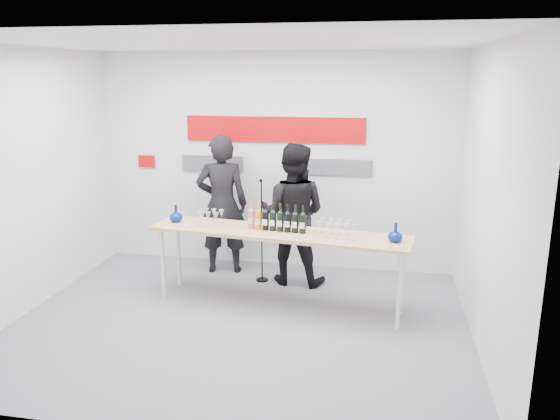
{
  "coord_description": "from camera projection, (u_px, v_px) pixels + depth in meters",
  "views": [
    {
      "loc": [
        1.48,
        -5.41,
        2.71
      ],
      "look_at": [
        0.33,
        0.66,
        1.15
      ],
      "focal_mm": 35.0,
      "sensor_mm": 36.0,
      "label": 1
    }
  ],
  "objects": [
    {
      "name": "ground",
      "position": [
        240.0,
        323.0,
        6.08
      ],
      "size": [
        5.0,
        5.0,
        0.0
      ],
      "primitive_type": "plane",
      "color": "slate",
      "rests_on": "ground"
    },
    {
      "name": "back_wall",
      "position": [
        275.0,
        162.0,
        7.62
      ],
      "size": [
        5.0,
        0.04,
        3.0
      ],
      "primitive_type": "cube",
      "color": "silver",
      "rests_on": "ground"
    },
    {
      "name": "signage",
      "position": [
        270.0,
        140.0,
        7.52
      ],
      "size": [
        3.38,
        0.02,
        0.79
      ],
      "color": "#BA0709",
      "rests_on": "back_wall"
    },
    {
      "name": "tasting_table",
      "position": [
        278.0,
        237.0,
        6.35
      ],
      "size": [
        3.12,
        1.0,
        0.92
      ],
      "rotation": [
        0.0,
        0.0,
        -0.13
      ],
      "color": "#D2B771",
      "rests_on": "ground"
    },
    {
      "name": "wine_bottles",
      "position": [
        277.0,
        217.0,
        6.31
      ],
      "size": [
        0.71,
        0.16,
        0.33
      ],
      "rotation": [
        0.0,
        0.0,
        -0.13
      ],
      "color": "#CC5966",
      "rests_on": "tasting_table"
    },
    {
      "name": "decanter_left",
      "position": [
        176.0,
        213.0,
        6.72
      ],
      "size": [
        0.16,
        0.16,
        0.21
      ],
      "primitive_type": null,
      "color": "navy",
      "rests_on": "tasting_table"
    },
    {
      "name": "decanter_right",
      "position": [
        395.0,
        232.0,
        5.91
      ],
      "size": [
        0.16,
        0.16,
        0.21
      ],
      "primitive_type": null,
      "color": "navy",
      "rests_on": "tasting_table"
    },
    {
      "name": "glasses_left",
      "position": [
        211.0,
        218.0,
        6.56
      ],
      "size": [
        0.28,
        0.25,
        0.18
      ],
      "color": "silver",
      "rests_on": "tasting_table"
    },
    {
      "name": "glasses_right",
      "position": [
        336.0,
        229.0,
        6.09
      ],
      "size": [
        0.46,
        0.27,
        0.18
      ],
      "color": "silver",
      "rests_on": "tasting_table"
    },
    {
      "name": "presenter_left",
      "position": [
        222.0,
        204.0,
        7.45
      ],
      "size": [
        0.78,
        0.6,
        1.92
      ],
      "primitive_type": "imported",
      "rotation": [
        0.0,
        0.0,
        3.36
      ],
      "color": "black",
      "rests_on": "ground"
    },
    {
      "name": "presenter_right",
      "position": [
        293.0,
        214.0,
        7.07
      ],
      "size": [
        0.96,
        0.78,
        1.85
      ],
      "primitive_type": "imported",
      "rotation": [
        0.0,
        0.0,
        3.05
      ],
      "color": "black",
      "rests_on": "ground"
    },
    {
      "name": "mic_stand",
      "position": [
        262.0,
        250.0,
        7.22
      ],
      "size": [
        0.16,
        0.16,
        1.39
      ],
      "rotation": [
        0.0,
        0.0,
        -0.11
      ],
      "color": "black",
      "rests_on": "ground"
    }
  ]
}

